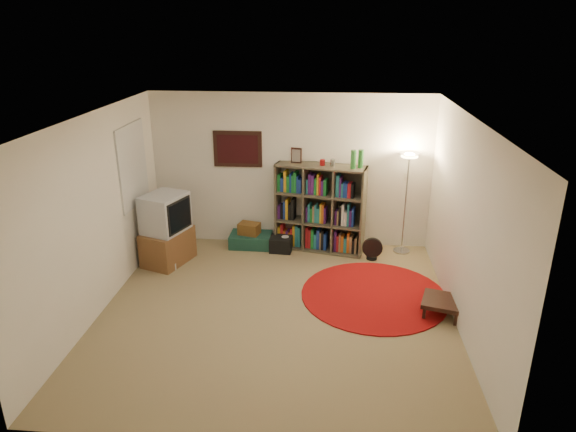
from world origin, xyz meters
name	(u,v)px	position (x,y,z in m)	size (l,w,h in m)	color
room	(271,219)	(-0.05, 0.05, 1.26)	(4.54, 4.54, 2.54)	#8C7852
bookshelf	(319,209)	(0.48, 2.03, 0.69)	(1.48, 0.70, 1.71)	#4C4433
floor_lamp	(408,171)	(1.83, 2.02, 1.37)	(0.40, 0.40, 1.65)	#A6A7AA
floor_fan	(372,249)	(1.33, 1.68, 0.18)	(0.32, 0.17, 0.36)	black
tv_stand	(167,230)	(-1.82, 1.32, 0.53)	(0.75, 0.89, 1.10)	brown
dvd_box	(170,263)	(-1.77, 1.19, 0.05)	(0.35, 0.31, 0.10)	silver
suitcase	(251,240)	(-0.64, 2.03, 0.11)	(0.68, 0.44, 0.22)	#153A30
wicker_basket	(249,229)	(-0.67, 2.02, 0.31)	(0.38, 0.31, 0.19)	#5A3816
duffel_bag	(281,244)	(-0.12, 1.87, 0.12)	(0.37, 0.32, 0.24)	black
paper_towel	(285,244)	(-0.06, 1.89, 0.12)	(0.13, 0.13, 0.25)	silver
red_rug	(374,295)	(1.29, 0.53, 0.01)	(1.99, 1.99, 0.02)	maroon
side_table	(442,302)	(2.10, 0.11, 0.18)	(0.59, 0.59, 0.22)	black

